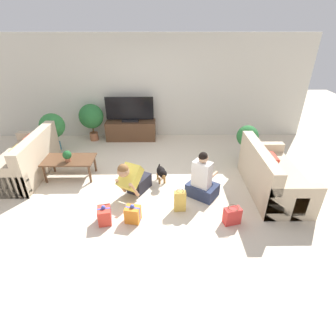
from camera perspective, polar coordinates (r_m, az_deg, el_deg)
ground_plane at (r=5.20m, az=-5.56°, el=-3.82°), size 16.00×16.00×0.00m
wall_back at (r=7.14m, az=-4.49°, el=16.96°), size 8.40×0.06×2.60m
sofa_left at (r=6.13m, az=-28.52°, el=1.33°), size 0.86×1.75×0.88m
sofa_right at (r=5.22m, az=21.58°, el=-1.80°), size 0.86×1.75×0.88m
coffee_table at (r=5.64m, az=-20.69°, el=1.43°), size 1.00×0.56×0.41m
tv_console at (r=7.20m, az=-8.03°, el=8.15°), size 1.31×0.46×0.51m
tv at (r=7.02m, az=-8.34°, el=12.24°), size 1.24×0.20×0.64m
potted_plant_back_left at (r=7.22m, az=-16.35°, el=10.58°), size 0.63×0.63×0.98m
potted_plant_corner_right at (r=6.09m, az=16.84°, el=6.20°), size 0.47×0.47×0.85m
potted_plant_corner_left at (r=6.97m, az=-23.87°, el=8.25°), size 0.59×0.59×0.92m
person_kneeling at (r=4.79m, az=-7.64°, el=-2.36°), size 0.62×0.78×0.76m
person_sitting at (r=4.76m, az=7.48°, el=-2.87°), size 0.66×0.63×0.91m
dog at (r=5.15m, az=-1.42°, el=-1.00°), size 0.23×0.49×0.35m
gift_box_a at (r=4.29m, az=-7.66°, el=-9.92°), size 0.27×0.24×0.33m
gift_box_b at (r=4.35m, az=-13.65°, el=-9.96°), size 0.24×0.28×0.33m
gift_bag_a at (r=4.34m, az=13.80°, el=-10.04°), size 0.29×0.21×0.31m
gift_bag_b at (r=4.45m, az=2.61°, el=-7.16°), size 0.20×0.14×0.40m
tabletop_plant at (r=5.49m, az=-21.10°, el=2.54°), size 0.17×0.17×0.22m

